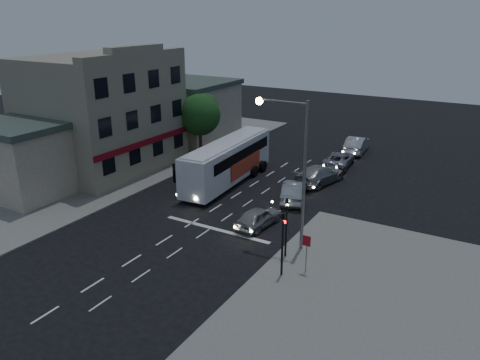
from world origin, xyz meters
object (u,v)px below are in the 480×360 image
Objects in this scene: traffic_signal_main at (286,220)px; traffic_signal_side at (283,237)px; tour_bus at (228,160)px; street_tree at (200,113)px; car_sedan_b at (320,174)px; car_sedan_a at (294,191)px; car_suv at (258,217)px; car_extra at (357,145)px; streetlight at (295,158)px; regulatory_sign at (306,248)px; car_sedan_c at (339,159)px.

traffic_signal_main and traffic_signal_side have the same top height.
tour_bus is 1.92× the size of street_tree.
car_sedan_a is at bearing 98.79° from car_sedan_b.
car_extra is (0.44, 20.75, 0.15)m from car_suv.
streetlight is at bearing -39.51° from street_tree.
street_tree is at bearing 7.62° from car_sedan_b.
tour_bus is at bearing 132.44° from traffic_signal_side.
traffic_signal_side is at bearing -70.51° from traffic_signal_main.
traffic_signal_side reaches higher than tour_bus.
car_suv is at bearing -42.15° from street_tree.
regulatory_sign is at bearing -41.08° from street_tree.
street_tree is at bearing 137.97° from traffic_signal_main.
car_sedan_b is (0.49, 10.09, 0.09)m from car_suv.
car_sedan_c is 1.19× the size of traffic_signal_main.
car_sedan_c is 13.99m from street_tree.
car_extra reaches higher than car_suv.
car_sedan_b is 1.31× the size of traffic_signal_main.
streetlight reaches higher than regulatory_sign.
traffic_signal_side reaches higher than car_sedan_a.
car_sedan_c is 1.19× the size of traffic_signal_side.
car_extra is at bearing 36.58° from street_tree.
street_tree is (-12.40, 11.22, 3.81)m from car_suv.
streetlight is (-1.96, 2.44, 4.14)m from regulatory_sign.
car_extra is 25.24m from regulatory_sign.
streetlight is at bearing 94.13° from car_sedan_c.
car_suv is 6.16m from streetlight.
traffic_signal_main is (9.70, -9.40, 0.47)m from tour_bus.
street_tree reaches higher than traffic_signal_main.
traffic_signal_side reaches higher than car_extra.
car_sedan_b is 15.61m from traffic_signal_side.
car_extra is at bearing 98.10° from traffic_signal_side.
car_sedan_a is 9.96m from car_sedan_c.
regulatory_sign reaches higher than car_sedan_a.
traffic_signal_side is 23.24m from street_tree.
car_suv is (6.30, -6.38, -1.27)m from tour_bus.
car_suv is 0.45× the size of streetlight.
car_sedan_c is 20.81m from traffic_signal_side.
traffic_signal_side reaches higher than car_sedan_b.
car_sedan_c is at bearing 99.29° from traffic_signal_main.
car_sedan_b is at bearing 85.96° from car_sedan_c.
streetlight is (-0.96, 3.40, 3.31)m from traffic_signal_side.
traffic_signal_side is at bearing -51.05° from tour_bus.
streetlight is (3.15, -1.60, 5.05)m from car_suv.
car_sedan_a is at bearing -11.74° from tour_bus.
tour_bus is 12.93m from streetlight.
tour_bus is 2.44× the size of car_sedan_c.
car_suv is 0.98× the size of traffic_signal_side.
street_tree is at bearing 31.81° from car_extra.
tour_bus is 2.57× the size of car_sedan_a.
street_tree is at bearing 138.06° from tour_bus.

